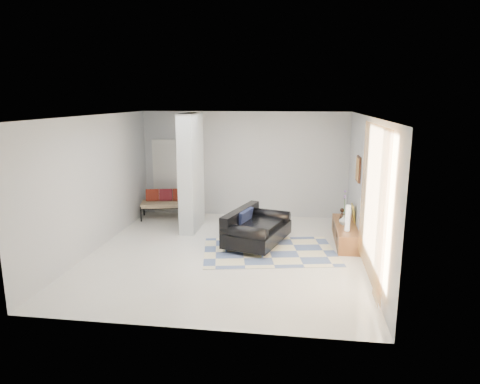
# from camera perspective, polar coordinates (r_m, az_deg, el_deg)

# --- Properties ---
(floor) EXTENTS (6.00, 6.00, 0.00)m
(floor) POSITION_cam_1_polar(r_m,az_deg,el_deg) (8.94, -1.94, -8.14)
(floor) COLOR silver
(floor) RESTS_ON ground
(ceiling) EXTENTS (6.00, 6.00, 0.00)m
(ceiling) POSITION_cam_1_polar(r_m,az_deg,el_deg) (8.38, -2.08, 10.10)
(ceiling) COLOR white
(ceiling) RESTS_ON wall_back
(wall_back) EXTENTS (6.00, 0.00, 6.00)m
(wall_back) POSITION_cam_1_polar(r_m,az_deg,el_deg) (11.47, 0.55, 3.70)
(wall_back) COLOR #B8BBBD
(wall_back) RESTS_ON ground
(wall_front) EXTENTS (6.00, 0.00, 6.00)m
(wall_front) POSITION_cam_1_polar(r_m,az_deg,el_deg) (5.71, -7.16, -5.37)
(wall_front) COLOR #B8BBBD
(wall_front) RESTS_ON ground
(wall_left) EXTENTS (0.00, 6.00, 6.00)m
(wall_left) POSITION_cam_1_polar(r_m,az_deg,el_deg) (9.41, -18.74, 1.11)
(wall_left) COLOR #B8BBBD
(wall_left) RESTS_ON ground
(wall_right) EXTENTS (0.00, 6.00, 6.00)m
(wall_right) POSITION_cam_1_polar(r_m,az_deg,el_deg) (8.53, 16.52, 0.15)
(wall_right) COLOR #B8BBBD
(wall_right) RESTS_ON ground
(partition_column) EXTENTS (0.35, 1.20, 2.80)m
(partition_column) POSITION_cam_1_polar(r_m,az_deg,el_deg) (10.32, -6.52, 2.63)
(partition_column) COLOR silver
(partition_column) RESTS_ON floor
(hallway_door) EXTENTS (0.85, 0.06, 2.04)m
(hallway_door) POSITION_cam_1_polar(r_m,az_deg,el_deg) (11.94, -9.53, 2.02)
(hallway_door) COLOR silver
(hallway_door) RESTS_ON floor
(curtain) EXTENTS (0.00, 2.55, 2.55)m
(curtain) POSITION_cam_1_polar(r_m,az_deg,el_deg) (7.40, 17.21, -1.33)
(curtain) COLOR #FFA843
(curtain) RESTS_ON wall_right
(wall_art) EXTENTS (0.04, 0.45, 0.55)m
(wall_art) POSITION_cam_1_polar(r_m,az_deg,el_deg) (9.52, 15.50, 2.98)
(wall_art) COLOR #3C1D10
(wall_art) RESTS_ON wall_right
(media_console) EXTENTS (0.45, 1.85, 0.80)m
(media_console) POSITION_cam_1_polar(r_m,az_deg,el_deg) (9.83, 13.85, -5.32)
(media_console) COLOR brown
(media_console) RESTS_ON floor
(loveseat) EXTENTS (1.45, 1.93, 0.76)m
(loveseat) POSITION_cam_1_polar(r_m,az_deg,el_deg) (9.36, 1.96, -4.92)
(loveseat) COLOR silver
(loveseat) RESTS_ON floor
(daybed) EXTENTS (1.64, 0.98, 0.77)m
(daybed) POSITION_cam_1_polar(r_m,az_deg,el_deg) (11.56, -9.36, -1.33)
(daybed) COLOR black
(daybed) RESTS_ON floor
(area_rug) EXTENTS (3.00, 2.28, 0.01)m
(area_rug) POSITION_cam_1_polar(r_m,az_deg,el_deg) (9.02, 3.97, -7.92)
(area_rug) COLOR beige
(area_rug) RESTS_ON floor
(cylinder_lamp) EXTENTS (0.10, 0.10, 0.55)m
(cylinder_lamp) POSITION_cam_1_polar(r_m,az_deg,el_deg) (9.25, 14.17, -3.39)
(cylinder_lamp) COLOR beige
(cylinder_lamp) RESTS_ON media_console
(bronze_figurine) EXTENTS (0.14, 0.14, 0.26)m
(bronze_figurine) POSITION_cam_1_polar(r_m,az_deg,el_deg) (10.12, 13.44, -2.86)
(bronze_figurine) COLOR black
(bronze_figurine) RESTS_ON media_console
(vase) EXTENTS (0.23, 0.23, 0.21)m
(vase) POSITION_cam_1_polar(r_m,az_deg,el_deg) (9.73, 13.65, -3.64)
(vase) COLOR silver
(vase) RESTS_ON media_console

